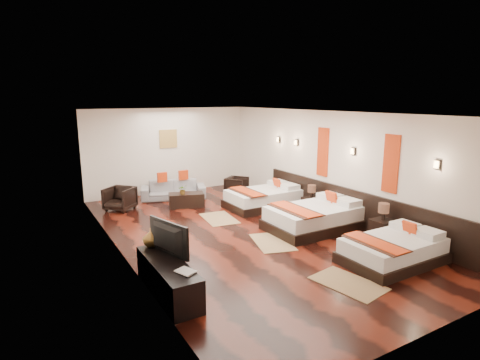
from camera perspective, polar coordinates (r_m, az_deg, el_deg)
floor at (r=9.31m, az=0.15°, el=-7.71°), size 5.50×9.50×0.01m
ceiling at (r=8.77m, az=0.16°, el=9.77°), size 5.50×9.50×0.01m
back_wall at (r=13.20m, az=-10.40°, el=4.22°), size 5.50×0.01×2.80m
left_wall at (r=7.94m, az=-17.22°, el=-1.22°), size 0.01×9.50×2.80m
right_wall at (r=10.58m, az=13.11°, el=2.21°), size 0.01×9.50×2.80m
headboard_panel at (r=10.20m, az=15.77°, el=-3.76°), size 0.08×6.60×0.90m
bed_near at (r=8.21m, az=21.52°, el=-9.45°), size 1.97×1.24×0.75m
bed_mid at (r=9.66m, az=10.93°, el=-5.33°), size 2.29×1.44×0.87m
bed_far at (r=11.37m, az=3.50°, el=-2.63°), size 2.10×1.32×0.80m
nightstand_a at (r=9.28m, az=20.07°, el=-6.57°), size 0.44×0.44×0.86m
nightstand_b at (r=10.88m, az=10.36°, el=-3.43°), size 0.41×0.41×0.81m
jute_mat_near at (r=7.19m, az=15.52°, el=-14.34°), size 0.95×1.31×0.01m
jute_mat_mid at (r=8.75m, az=4.74°, el=-9.03°), size 1.06×1.36×0.01m
jute_mat_far at (r=10.36m, az=-3.08°, el=-5.63°), size 0.89×1.28×0.01m
tv_console at (r=6.62m, az=-10.46°, el=-13.87°), size 0.50×1.80×0.55m
tv at (r=6.66m, az=-11.07°, el=-8.48°), size 0.41×0.99×0.57m
book at (r=6.03m, az=-8.74°, el=-13.43°), size 0.31×0.36×0.03m
figurine at (r=7.14m, az=-12.79°, el=-8.15°), size 0.41×0.41×0.34m
sofa at (r=12.46m, az=-9.71°, el=-1.41°), size 2.12×1.36×0.58m
armchair_left at (r=11.53m, az=-17.15°, el=-2.63°), size 1.03×1.02×0.67m
armchair_right at (r=12.75m, az=-0.47°, el=-0.88°), size 0.90×0.91×0.60m
coffee_table at (r=11.53m, az=-7.83°, el=-2.89°), size 1.10×0.76×0.40m
table_plant at (r=11.34m, az=-8.36°, el=-1.39°), size 0.31×0.29×0.28m
orange_panel_a at (r=9.25m, az=21.18°, el=2.22°), size 0.04×0.40×1.30m
orange_panel_b at (r=10.74m, az=12.01°, el=4.03°), size 0.04×0.40×1.30m
sconce_near at (r=8.58m, az=26.86°, el=2.04°), size 0.07×0.12×0.18m
sconce_mid at (r=9.92m, az=16.20°, el=4.05°), size 0.07×0.12×0.18m
sconce_far at (r=11.53m, az=8.27°, el=5.45°), size 0.07×0.12×0.18m
sconce_lounge at (r=12.25m, az=5.63°, el=5.89°), size 0.07×0.12×0.18m
gold_artwork at (r=13.13m, az=-10.44°, el=5.94°), size 0.60×0.04×0.60m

